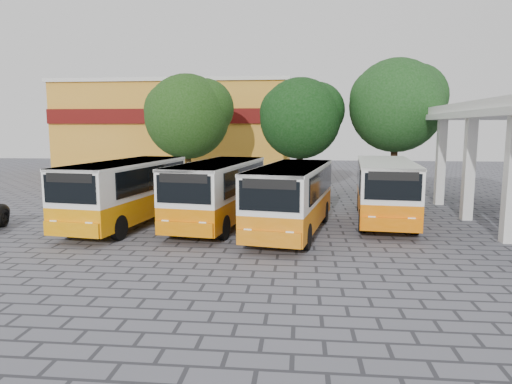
# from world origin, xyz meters

# --- Properties ---
(ground) EXTENTS (90.00, 90.00, 0.00)m
(ground) POSITION_xyz_m (0.00, 0.00, 0.00)
(ground) COLOR slate
(ground) RESTS_ON ground
(shophouse_block) EXTENTS (20.40, 10.40, 8.30)m
(shophouse_block) POSITION_xyz_m (-11.00, 25.99, 4.16)
(shophouse_block) COLOR orange
(shophouse_block) RESTS_ON ground
(bus_far_left) EXTENTS (3.43, 8.06, 2.81)m
(bus_far_left) POSITION_xyz_m (-7.48, 3.42, 1.63)
(bus_far_left) COLOR orange
(bus_far_left) RESTS_ON ground
(bus_centre_left) EXTENTS (3.43, 8.00, 2.78)m
(bus_centre_left) POSITION_xyz_m (-3.48, 3.86, 1.61)
(bus_centre_left) COLOR orange
(bus_centre_left) RESTS_ON ground
(bus_centre_right) EXTENTS (3.62, 7.95, 2.75)m
(bus_centre_right) POSITION_xyz_m (-0.23, 2.67, 1.59)
(bus_centre_right) COLOR orange
(bus_centre_right) RESTS_ON ground
(bus_far_right) EXTENTS (3.15, 7.93, 2.78)m
(bus_far_right) POSITION_xyz_m (3.94, 5.37, 1.61)
(bus_far_right) COLOR #ED6B00
(bus_far_right) RESTS_ON ground
(tree_left) EXTENTS (6.05, 5.76, 7.90)m
(tree_left) POSITION_xyz_m (-7.58, 15.26, 5.21)
(tree_left) COLOR #3A2A11
(tree_left) RESTS_ON ground
(tree_middle) EXTENTS (5.33, 5.08, 7.38)m
(tree_middle) POSITION_xyz_m (0.10, 13.43, 5.01)
(tree_middle) COLOR black
(tree_middle) RESTS_ON ground
(tree_right) EXTENTS (6.05, 5.77, 8.51)m
(tree_right) POSITION_xyz_m (6.01, 13.69, 5.81)
(tree_right) COLOR black
(tree_right) RESTS_ON ground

